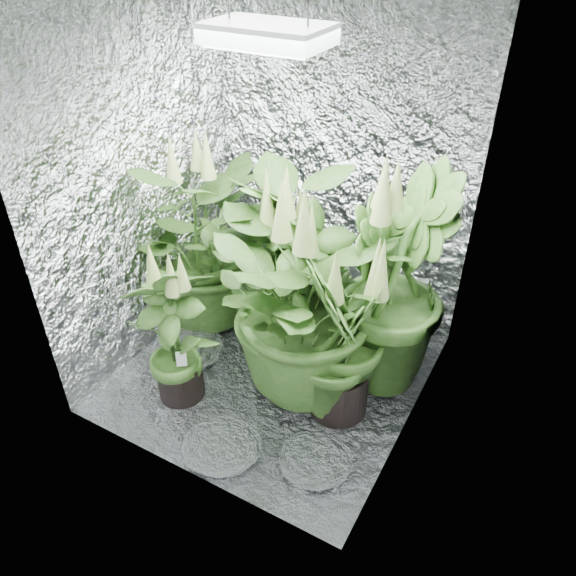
{
  "coord_description": "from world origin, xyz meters",
  "views": [
    {
      "loc": [
        1.24,
        -2.06,
        2.28
      ],
      "look_at": [
        0.09,
        0.0,
        0.63
      ],
      "focal_mm": 35.0,
      "sensor_mm": 36.0,
      "label": 1
    }
  ],
  "objects_px": {
    "plant_b": "(309,291)",
    "plant_c": "(395,284)",
    "plant_e": "(295,301)",
    "grow_lamp": "(268,35)",
    "plant_a": "(204,239)",
    "plant_d": "(275,265)",
    "circulation_fan": "(408,322)",
    "plant_g": "(342,343)",
    "plant_f": "(174,333)"
  },
  "relations": [
    {
      "from": "plant_g",
      "to": "plant_a",
      "type": "bearing_deg",
      "value": 162.64
    },
    {
      "from": "plant_g",
      "to": "circulation_fan",
      "type": "bearing_deg",
      "value": 78.59
    },
    {
      "from": "plant_c",
      "to": "plant_f",
      "type": "bearing_deg",
      "value": -142.4
    },
    {
      "from": "plant_b",
      "to": "plant_g",
      "type": "xyz_separation_m",
      "value": [
        0.34,
        -0.29,
        -0.02
      ]
    },
    {
      "from": "plant_f",
      "to": "circulation_fan",
      "type": "height_order",
      "value": "plant_f"
    },
    {
      "from": "grow_lamp",
      "to": "plant_f",
      "type": "distance_m",
      "value": 1.49
    },
    {
      "from": "plant_b",
      "to": "circulation_fan",
      "type": "xyz_separation_m",
      "value": [
        0.48,
        0.4,
        -0.31
      ]
    },
    {
      "from": "plant_c",
      "to": "plant_b",
      "type": "bearing_deg",
      "value": -168.72
    },
    {
      "from": "plant_a",
      "to": "plant_f",
      "type": "relative_size",
      "value": 1.29
    },
    {
      "from": "plant_c",
      "to": "plant_d",
      "type": "xyz_separation_m",
      "value": [
        -0.71,
        -0.02,
        -0.09
      ]
    },
    {
      "from": "grow_lamp",
      "to": "circulation_fan",
      "type": "xyz_separation_m",
      "value": [
        0.58,
        0.62,
        -1.66
      ]
    },
    {
      "from": "plant_a",
      "to": "plant_b",
      "type": "xyz_separation_m",
      "value": [
        0.74,
        -0.04,
        -0.11
      ]
    },
    {
      "from": "plant_b",
      "to": "plant_e",
      "type": "xyz_separation_m",
      "value": [
        0.06,
        -0.27,
        0.12
      ]
    },
    {
      "from": "plant_a",
      "to": "plant_b",
      "type": "height_order",
      "value": "plant_a"
    },
    {
      "from": "grow_lamp",
      "to": "plant_f",
      "type": "height_order",
      "value": "grow_lamp"
    },
    {
      "from": "plant_b",
      "to": "plant_c",
      "type": "relative_size",
      "value": 0.78
    },
    {
      "from": "plant_g",
      "to": "plant_b",
      "type": "bearing_deg",
      "value": 139.03
    },
    {
      "from": "grow_lamp",
      "to": "plant_a",
      "type": "xyz_separation_m",
      "value": [
        -0.63,
        0.26,
        -1.24
      ]
    },
    {
      "from": "plant_b",
      "to": "plant_g",
      "type": "relative_size",
      "value": 1.02
    },
    {
      "from": "plant_a",
      "to": "plant_e",
      "type": "bearing_deg",
      "value": -21.31
    },
    {
      "from": "plant_b",
      "to": "plant_f",
      "type": "relative_size",
      "value": 1.1
    },
    {
      "from": "plant_b",
      "to": "plant_e",
      "type": "relative_size",
      "value": 0.83
    },
    {
      "from": "plant_a",
      "to": "plant_e",
      "type": "distance_m",
      "value": 0.85
    },
    {
      "from": "plant_e",
      "to": "circulation_fan",
      "type": "bearing_deg",
      "value": 57.65
    },
    {
      "from": "plant_a",
      "to": "circulation_fan",
      "type": "relative_size",
      "value": 3.12
    },
    {
      "from": "plant_b",
      "to": "circulation_fan",
      "type": "bearing_deg",
      "value": 39.83
    },
    {
      "from": "plant_e",
      "to": "plant_g",
      "type": "bearing_deg",
      "value": -5.39
    },
    {
      "from": "plant_b",
      "to": "plant_e",
      "type": "bearing_deg",
      "value": -78.1
    },
    {
      "from": "grow_lamp",
      "to": "plant_e",
      "type": "bearing_deg",
      "value": -16.79
    },
    {
      "from": "grow_lamp",
      "to": "plant_a",
      "type": "bearing_deg",
      "value": 157.59
    },
    {
      "from": "plant_c",
      "to": "plant_e",
      "type": "distance_m",
      "value": 0.54
    },
    {
      "from": "plant_b",
      "to": "plant_c",
      "type": "bearing_deg",
      "value": 11.28
    },
    {
      "from": "plant_e",
      "to": "plant_f",
      "type": "height_order",
      "value": "plant_e"
    },
    {
      "from": "circulation_fan",
      "to": "plant_f",
      "type": "bearing_deg",
      "value": -138.99
    },
    {
      "from": "grow_lamp",
      "to": "plant_e",
      "type": "relative_size",
      "value": 0.4
    },
    {
      "from": "grow_lamp",
      "to": "plant_b",
      "type": "height_order",
      "value": "grow_lamp"
    },
    {
      "from": "plant_d",
      "to": "circulation_fan",
      "type": "height_order",
      "value": "plant_d"
    },
    {
      "from": "plant_a",
      "to": "plant_c",
      "type": "relative_size",
      "value": 0.92
    },
    {
      "from": "grow_lamp",
      "to": "plant_d",
      "type": "xyz_separation_m",
      "value": [
        -0.15,
        0.29,
        -1.3
      ]
    },
    {
      "from": "plant_c",
      "to": "plant_f",
      "type": "distance_m",
      "value": 1.17
    },
    {
      "from": "circulation_fan",
      "to": "plant_b",
      "type": "bearing_deg",
      "value": -146.32
    },
    {
      "from": "plant_d",
      "to": "plant_a",
      "type": "bearing_deg",
      "value": -176.23
    },
    {
      "from": "plant_c",
      "to": "plant_e",
      "type": "height_order",
      "value": "plant_c"
    },
    {
      "from": "plant_c",
      "to": "plant_g",
      "type": "height_order",
      "value": "plant_c"
    },
    {
      "from": "plant_b",
      "to": "plant_f",
      "type": "distance_m",
      "value": 0.77
    },
    {
      "from": "plant_c",
      "to": "plant_a",
      "type": "bearing_deg",
      "value": -177.7
    },
    {
      "from": "grow_lamp",
      "to": "plant_g",
      "type": "bearing_deg",
      "value": -9.62
    },
    {
      "from": "plant_d",
      "to": "circulation_fan",
      "type": "bearing_deg",
      "value": 23.76
    },
    {
      "from": "grow_lamp",
      "to": "plant_c",
      "type": "height_order",
      "value": "grow_lamp"
    },
    {
      "from": "grow_lamp",
      "to": "circulation_fan",
      "type": "bearing_deg",
      "value": 46.68
    }
  ]
}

